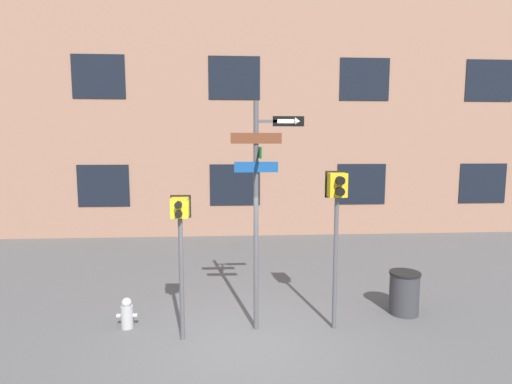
% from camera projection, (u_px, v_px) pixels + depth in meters
% --- Properties ---
extents(ground_plane, '(60.00, 60.00, 0.00)m').
position_uv_depth(ground_plane, '(241.00, 345.00, 6.88)').
color(ground_plane, '#515154').
extents(building_facade, '(24.00, 0.64, 11.66)m').
position_uv_depth(building_facade, '(234.00, 79.00, 14.70)').
color(building_facade, '#936B56').
rests_on(building_facade, ground_plane).
extents(street_sign_pole, '(1.31, 1.00, 4.21)m').
position_uv_depth(street_sign_pole, '(260.00, 194.00, 7.20)').
color(street_sign_pole, '#4C4C51').
rests_on(street_sign_pole, ground_plane).
extents(pedestrian_signal_left, '(0.35, 0.40, 2.57)m').
position_uv_depth(pedestrian_signal_left, '(180.00, 230.00, 6.86)').
color(pedestrian_signal_left, '#4C4C51').
rests_on(pedestrian_signal_left, ground_plane).
extents(pedestrian_signal_right, '(0.38, 0.40, 2.96)m').
position_uv_depth(pedestrian_signal_right, '(337.00, 206.00, 7.25)').
color(pedestrian_signal_right, '#4C4C51').
rests_on(pedestrian_signal_right, ground_plane).
extents(fire_hydrant, '(0.38, 0.22, 0.59)m').
position_uv_depth(fire_hydrant, '(127.00, 313.00, 7.51)').
color(fire_hydrant, '#A5A5A8').
rests_on(fire_hydrant, ground_plane).
extents(trash_bin, '(0.62, 0.62, 0.87)m').
position_uv_depth(trash_bin, '(404.00, 293.00, 8.13)').
color(trash_bin, '#333338').
rests_on(trash_bin, ground_plane).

